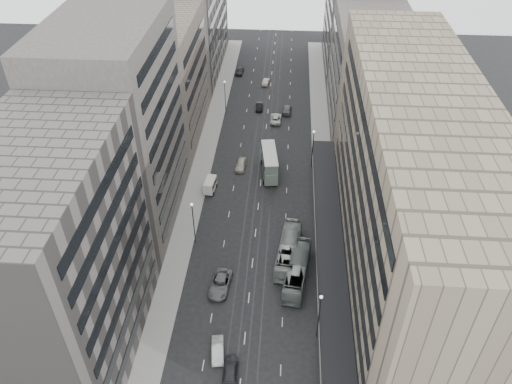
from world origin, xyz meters
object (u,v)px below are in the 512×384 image
(sedan_1, at_px, (218,350))
(bus_far, at_px, (289,250))
(bus_near, at_px, (297,270))
(double_decker, at_px, (269,162))
(sedan_2, at_px, (220,284))
(panel_van, at_px, (210,185))

(sedan_1, bearing_deg, bus_far, 56.19)
(bus_near, bearing_deg, bus_far, -64.46)
(bus_near, xyz_separation_m, double_decker, (-5.44, 26.63, 1.00))
(double_decker, bearing_deg, sedan_1, -104.28)
(bus_near, xyz_separation_m, bus_far, (-1.34, 4.20, 0.02))
(sedan_1, bearing_deg, double_decker, 75.54)
(double_decker, height_order, sedan_2, double_decker)
(panel_van, xyz_separation_m, sedan_2, (4.82, -23.42, -0.48))
(bus_far, bearing_deg, bus_near, 114.83)
(double_decker, bearing_deg, bus_near, -85.96)
(sedan_1, xyz_separation_m, sedan_2, (-1.06, 11.20, 0.13))
(bus_near, distance_m, bus_far, 4.41)
(double_decker, distance_m, sedan_1, 40.96)
(panel_van, height_order, sedan_1, panel_van)
(bus_far, height_order, panel_van, bus_far)
(sedan_1, distance_m, sedan_2, 11.25)
(bus_far, xyz_separation_m, panel_van, (-14.80, 16.42, -0.40))
(bus_near, height_order, panel_van, bus_near)
(bus_near, bearing_deg, sedan_1, 61.59)
(double_decker, bearing_deg, panel_van, -158.19)
(double_decker, relative_size, panel_van, 2.37)
(bus_far, bearing_deg, sedan_2, 42.18)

